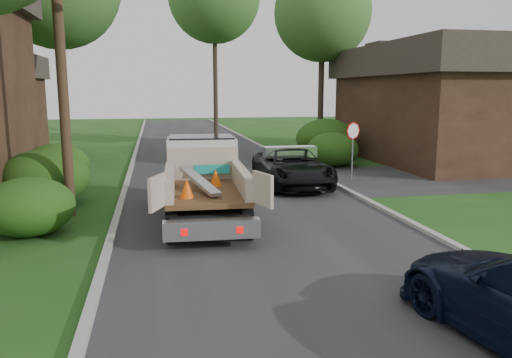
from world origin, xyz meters
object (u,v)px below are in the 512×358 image
Objects in this scene: house_right at (454,102)px; flatbed_truck at (203,174)px; stop_sign at (353,138)px; utility_pole at (60,40)px; tree_right_far at (323,13)px; black_pickup at (292,167)px.

house_right is 17.47m from flatbed_truck.
stop_sign reaches higher than flatbed_truck.
house_right is at bearing 26.01° from utility_pole.
tree_right_far reaches higher than black_pickup.
utility_pole is 5.61m from flatbed_truck.
utility_pole is at bearing 175.08° from flatbed_truck.
flatbed_truck is (3.98, -0.53, -3.92)m from utility_pole.
black_pickup is at bearing -152.01° from house_right.
stop_sign is 9.37m from house_right.
house_right is (7.80, 5.00, 1.38)m from stop_sign.
utility_pole is (-10.68, -4.02, 3.40)m from stop_sign.
utility_pole is at bearing -130.84° from tree_right_far.
house_right reaches higher than black_pickup.
tree_right_far is at bearing 78.19° from stop_sign.
black_pickup is (-2.80, -0.63, -1.03)m from stop_sign.
flatbed_truck is (-6.70, -4.55, -0.53)m from stop_sign.
house_right is 2.40× the size of black_pickup.
utility_pole is at bearing -159.38° from stop_sign.
flatbed_truck is 1.14× the size of black_pickup.
flatbed_truck is (-9.00, -15.55, -7.23)m from tree_right_far.
stop_sign is 0.22× the size of tree_right_far.
stop_sign is 11.91m from utility_pole.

